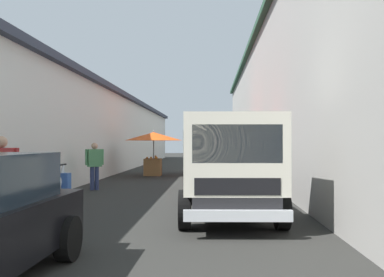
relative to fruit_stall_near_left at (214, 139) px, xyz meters
name	(u,v)px	position (x,y,z in m)	size (l,w,h in m)	color
ground	(175,186)	(-6.13, 1.41, -1.73)	(90.00, 90.00, 0.00)	#282826
building_left_whitewash	(16,129)	(-3.88, 8.33, 0.39)	(49.80, 7.50, 4.21)	silver
building_right_concrete	(351,98)	(-3.88, -5.51, 1.64)	(49.80, 7.50, 6.73)	gray
fruit_stall_near_left	(214,139)	(0.00, 0.00, 0.00)	(2.77, 2.77, 2.18)	#9E9EA3
fruit_stall_near_right	(226,136)	(-7.04, -0.37, 0.06)	(2.56, 2.56, 2.30)	#9E9EA3
fruit_stall_far_right	(217,138)	(-2.33, -0.12, 0.06)	(2.25, 2.25, 2.40)	#9E9EA3
fruit_stall_mid_lane	(154,141)	(-1.35, 2.87, -0.07)	(2.71, 2.71, 2.13)	#9E9EA3
delivery_truck	(230,170)	(-12.65, -0.25, -0.69)	(4.98, 2.11, 2.08)	black
vendor_by_crates	(1,173)	(-13.01, 4.18, -0.74)	(0.28, 0.66, 1.70)	#232328
vendor_in_shade	(95,163)	(-7.33, 3.98, -0.84)	(0.42, 0.53, 1.56)	navy
parked_scooter	(46,201)	(-13.04, 3.28, -1.28)	(1.68, 0.54, 1.14)	black
plastic_stool	(54,200)	(-11.96, 3.55, -1.40)	(0.30, 0.30, 0.43)	red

